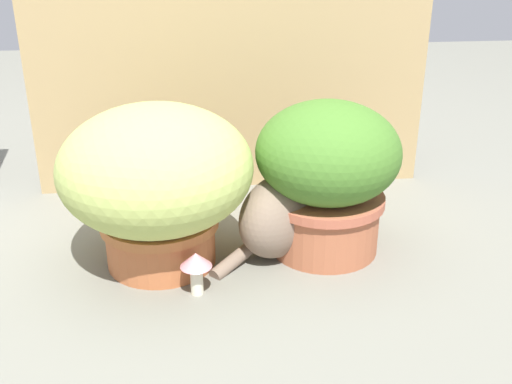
% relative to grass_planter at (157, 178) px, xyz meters
% --- Properties ---
extents(ground_plane, '(6.00, 6.00, 0.00)m').
position_rel_grass_planter_xyz_m(ground_plane, '(0.12, -0.05, -0.23)').
color(ground_plane, slate).
extents(cardboard_backdrop, '(1.24, 0.03, 0.74)m').
position_rel_grass_planter_xyz_m(cardboard_backdrop, '(0.22, 0.49, 0.13)').
color(cardboard_backdrop, tan).
rests_on(cardboard_backdrop, ground).
extents(grass_planter, '(0.48, 0.48, 0.42)m').
position_rel_grass_planter_xyz_m(grass_planter, '(0.00, 0.00, 0.00)').
color(grass_planter, '#B8653B').
rests_on(grass_planter, ground).
extents(leafy_planter, '(0.37, 0.37, 0.41)m').
position_rel_grass_planter_xyz_m(leafy_planter, '(0.43, 0.03, -0.01)').
color(leafy_planter, '#AB5E3F').
rests_on(leafy_planter, ground).
extents(cat, '(0.35, 0.31, 0.32)m').
position_rel_grass_planter_xyz_m(cat, '(0.32, 0.02, -0.11)').
color(cat, '#7C6857').
rests_on(cat, ground).
extents(mushroom_ornament_red, '(0.08, 0.08, 0.10)m').
position_rel_grass_planter_xyz_m(mushroom_ornament_red, '(0.03, -0.06, -0.16)').
color(mushroom_ornament_red, silver).
rests_on(mushroom_ornament_red, ground).
extents(mushroom_ornament_pink, '(0.08, 0.08, 0.11)m').
position_rel_grass_planter_xyz_m(mushroom_ornament_pink, '(0.09, -0.16, -0.16)').
color(mushroom_ornament_pink, '#EAE4C7').
rests_on(mushroom_ornament_pink, ground).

